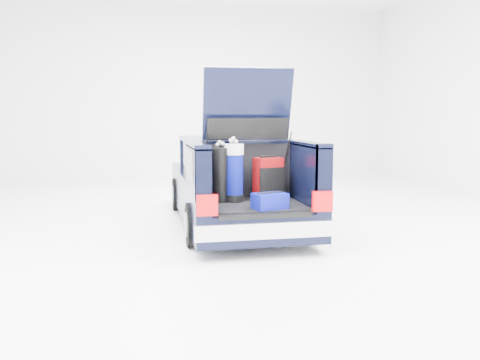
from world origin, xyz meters
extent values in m
plane|color=white|center=(0.00, 0.00, 0.00)|extent=(14.00, 14.00, 0.00)
cube|color=black|center=(0.00, 0.65, 0.50)|extent=(1.75, 3.00, 0.70)
cube|color=black|center=(0.00, 2.22, 0.40)|extent=(1.70, 0.30, 0.50)
cube|color=silver|center=(0.00, 2.36, 0.33)|extent=(1.72, 0.10, 0.22)
cube|color=black|center=(0.00, 0.15, 1.12)|extent=(1.55, 1.95, 0.54)
cube|color=black|center=(0.00, 0.15, 1.41)|extent=(1.62, 2.05, 0.06)
cube|color=black|center=(0.00, -1.50, 0.35)|extent=(1.75, 1.30, 0.40)
cube|color=black|center=(0.00, -1.48, 0.57)|extent=(1.32, 1.18, 0.05)
cube|color=black|center=(-0.78, -1.50, 0.97)|extent=(0.20, 1.30, 0.85)
cube|color=black|center=(0.78, -1.50, 0.97)|extent=(0.20, 1.30, 0.85)
cube|color=black|center=(-0.78, -1.50, 1.41)|extent=(0.20, 1.30, 0.06)
cube|color=black|center=(0.78, -1.50, 1.41)|extent=(0.20, 1.30, 0.06)
cube|color=black|center=(0.00, -0.88, 0.97)|extent=(1.36, 0.08, 0.84)
cube|color=silver|center=(0.00, -2.18, 0.38)|extent=(1.80, 0.12, 0.20)
cube|color=#9D0608|center=(-0.74, -2.15, 0.72)|extent=(0.26, 0.07, 0.26)
cube|color=#9D0608|center=(0.74, -2.15, 0.72)|extent=(0.26, 0.07, 0.26)
cube|color=black|center=(0.00, -2.15, 0.56)|extent=(1.20, 0.06, 0.06)
cube|color=black|center=(0.00, -1.05, 1.96)|extent=(1.28, 0.33, 1.03)
cube|color=black|center=(0.00, -1.01, 2.10)|extent=(0.95, 0.17, 0.54)
cylinder|color=black|center=(-0.82, 1.45, 0.31)|extent=(0.20, 0.62, 0.62)
cylinder|color=slate|center=(-0.82, 1.45, 0.31)|extent=(0.23, 0.36, 0.36)
cylinder|color=black|center=(0.82, 1.45, 0.31)|extent=(0.20, 0.62, 0.62)
cylinder|color=slate|center=(0.82, 1.45, 0.31)|extent=(0.23, 0.36, 0.36)
cylinder|color=black|center=(-0.82, -1.35, 0.31)|extent=(0.20, 0.62, 0.62)
cylinder|color=slate|center=(-0.82, -1.35, 0.31)|extent=(0.23, 0.36, 0.36)
cylinder|color=black|center=(0.82, -1.35, 0.31)|extent=(0.20, 0.62, 0.62)
cylinder|color=slate|center=(0.82, -1.35, 0.31)|extent=(0.23, 0.36, 0.36)
cube|color=#650305|center=(0.28, -1.17, 0.90)|extent=(0.44, 0.34, 0.60)
cube|color=black|center=(0.28, -1.17, 1.22)|extent=(0.25, 0.12, 0.03)
cube|color=black|center=(0.28, -1.28, 0.84)|extent=(0.39, 0.13, 0.46)
cylinder|color=black|center=(-0.43, -1.25, 0.98)|extent=(0.28, 0.31, 0.77)
cube|color=white|center=(-0.43, -1.15, 1.01)|extent=(0.09, 0.03, 0.27)
sphere|color=#99999E|center=(-0.46, -1.23, 1.40)|extent=(0.06, 0.06, 0.06)
sphere|color=#99999E|center=(-0.40, -1.27, 1.42)|extent=(0.06, 0.06, 0.06)
cylinder|color=black|center=(-0.24, -1.26, 0.65)|extent=(0.32, 0.32, 0.11)
cylinder|color=#040869|center=(-0.24, -1.26, 0.99)|extent=(0.30, 0.30, 0.58)
cylinder|color=white|center=(-0.24, -1.26, 1.34)|extent=(0.32, 0.32, 0.15)
sphere|color=#99999E|center=(-0.21, -1.24, 1.44)|extent=(0.07, 0.07, 0.07)
sphere|color=#99999E|center=(-0.24, -1.22, 1.48)|extent=(0.07, 0.07, 0.07)
cube|color=#040869|center=(0.12, -1.90, 0.70)|extent=(0.48, 0.38, 0.20)
cylinder|color=black|center=(0.12, -1.90, 0.81)|extent=(0.36, 0.12, 0.02)
camera|label=1|loc=(-1.54, -8.19, 1.79)|focal=38.00mm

